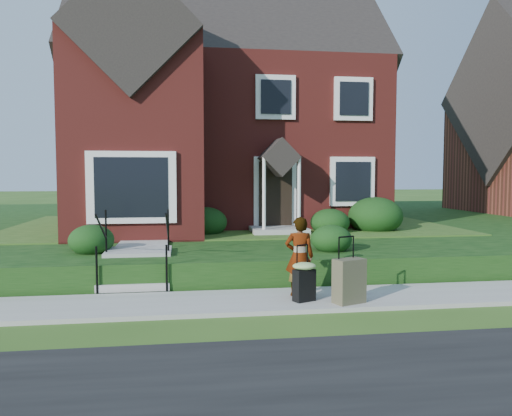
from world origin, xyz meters
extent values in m
plane|color=#2D5119|center=(0.00, 0.00, 0.00)|extent=(120.00, 120.00, 0.00)
cube|color=#9E9B93|center=(0.00, 0.00, 0.04)|extent=(60.00, 1.60, 0.08)
cube|color=black|center=(4.00, 10.90, 0.30)|extent=(44.00, 20.00, 0.60)
cube|color=#9E9B93|center=(-2.50, 5.00, 0.63)|extent=(1.20, 6.00, 0.06)
cube|color=maroon|center=(0.00, 10.00, 3.30)|extent=(10.00, 8.00, 5.40)
cube|color=maroon|center=(-2.80, 5.20, 3.30)|extent=(3.60, 2.40, 5.40)
cube|color=white|center=(-2.80, 4.05, 2.00)|extent=(2.20, 0.30, 1.80)
cube|color=black|center=(1.20, 5.94, 1.65)|extent=(1.00, 0.12, 2.10)
cube|color=black|center=(3.60, 5.95, 2.10)|extent=(1.40, 0.10, 1.50)
cube|color=maroon|center=(3.00, 10.00, 8.20)|extent=(0.90, 0.90, 3.00)
cube|color=#9E9B93|center=(-2.50, 1.00, 0.15)|extent=(1.40, 0.30, 0.15)
cube|color=#9E9B93|center=(-2.50, 1.30, 0.30)|extent=(1.40, 0.30, 0.15)
cube|color=#9E9B93|center=(-2.50, 1.60, 0.45)|extent=(1.40, 0.30, 0.15)
cube|color=#9E9B93|center=(-2.50, 1.90, 0.60)|extent=(1.40, 0.30, 0.15)
cube|color=#9E9B93|center=(-2.50, 2.45, 0.60)|extent=(1.40, 0.80, 0.15)
cylinder|color=black|center=(-3.15, 0.85, 0.53)|extent=(0.04, 0.04, 0.90)
cylinder|color=black|center=(-3.15, 2.05, 1.13)|extent=(0.04, 0.04, 0.90)
cylinder|color=black|center=(-1.85, 0.85, 0.53)|extent=(0.04, 0.04, 0.90)
cylinder|color=black|center=(-1.85, 2.05, 1.13)|extent=(0.04, 0.04, 0.90)
ellipsoid|color=black|center=(-4.33, 5.41, 1.02)|extent=(1.21, 1.21, 0.85)
ellipsoid|color=black|center=(-0.91, 5.56, 1.04)|extent=(1.25, 1.25, 0.88)
ellipsoid|color=black|center=(2.71, 5.27, 1.00)|extent=(1.15, 1.15, 0.80)
ellipsoid|color=black|center=(4.24, 5.66, 1.18)|extent=(1.65, 1.65, 1.15)
ellipsoid|color=black|center=(-3.55, 2.56, 0.95)|extent=(0.99, 0.99, 0.69)
ellipsoid|color=black|center=(1.79, 2.09, 0.93)|extent=(0.93, 0.93, 0.65)
imported|color=#999999|center=(0.60, 0.16, 0.82)|extent=(0.59, 0.44, 1.47)
cube|color=black|center=(0.60, -0.25, 0.36)|extent=(0.43, 0.34, 0.57)
cylinder|color=black|center=(0.60, -0.25, 1.08)|extent=(0.22, 0.11, 0.03)
cylinder|color=black|center=(0.48, -0.25, 0.86)|extent=(0.02, 0.02, 0.43)
cylinder|color=black|center=(0.71, -0.25, 0.86)|extent=(0.02, 0.02, 0.43)
cylinder|color=black|center=(0.46, -0.25, 0.11)|extent=(0.06, 0.07, 0.06)
cylinder|color=black|center=(0.73, -0.25, 0.11)|extent=(0.06, 0.07, 0.06)
ellipsoid|color=#9AC26F|center=(0.60, -0.25, 0.72)|extent=(0.52, 0.48, 0.13)
cube|color=brown|center=(1.35, -0.48, 0.47)|extent=(0.61, 0.48, 0.78)
cylinder|color=black|center=(1.35, -0.48, 1.24)|extent=(0.31, 0.15, 0.03)
cylinder|color=black|center=(1.19, -0.48, 1.05)|extent=(0.02, 0.02, 0.38)
cylinder|color=black|center=(1.51, -0.48, 1.05)|extent=(0.02, 0.02, 0.38)
cylinder|color=black|center=(1.16, -0.48, 0.11)|extent=(0.06, 0.07, 0.06)
cylinder|color=black|center=(1.54, -0.48, 0.11)|extent=(0.06, 0.07, 0.06)
camera|label=1|loc=(-1.48, -8.78, 2.35)|focal=35.00mm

